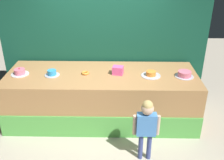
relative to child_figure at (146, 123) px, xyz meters
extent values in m
plane|color=#BCB29E|center=(-0.73, 0.51, -0.68)|extent=(12.00, 12.00, 0.00)
cube|color=#B27F4C|center=(-0.73, 1.13, -0.21)|extent=(3.51, 1.24, 0.95)
cube|color=#59B24C|center=(-0.73, 0.50, -0.47)|extent=(3.51, 0.02, 0.43)
cube|color=#144C38|center=(-0.73, 1.85, 0.74)|extent=(4.15, 0.08, 2.84)
cylinder|color=#3F4C8C|center=(-0.07, 0.00, -0.45)|extent=(0.07, 0.07, 0.47)
cylinder|color=#3F4C8C|center=(0.07, 0.00, -0.45)|extent=(0.07, 0.07, 0.47)
cube|color=#4C8CD8|center=(0.00, 0.00, -0.03)|extent=(0.29, 0.13, 0.36)
cylinder|color=beige|center=(-0.17, 0.00, -0.05)|extent=(0.06, 0.06, 0.33)
cylinder|color=beige|center=(0.17, 0.00, -0.05)|extent=(0.06, 0.06, 0.33)
sphere|color=beige|center=(0.00, 0.00, 0.24)|extent=(0.19, 0.19, 0.19)
sphere|color=tan|center=(0.00, 0.00, 0.29)|extent=(0.16, 0.16, 0.16)
cube|color=#ED569D|center=(-0.43, 1.13, 0.34)|extent=(0.22, 0.19, 0.15)
torus|color=orange|center=(-1.03, 1.13, 0.28)|extent=(0.15, 0.15, 0.04)
cylinder|color=silver|center=(-2.22, 1.09, 0.27)|extent=(0.32, 0.32, 0.01)
cylinder|color=pink|center=(-2.22, 1.09, 0.32)|extent=(0.20, 0.20, 0.09)
sphere|color=red|center=(-2.22, 1.09, 0.38)|extent=(0.02, 0.02, 0.02)
cylinder|color=silver|center=(-1.62, 1.06, 0.27)|extent=(0.27, 0.27, 0.01)
cylinder|color=#3399D8|center=(-1.62, 1.06, 0.32)|extent=(0.16, 0.16, 0.09)
cylinder|color=silver|center=(0.17, 1.07, 0.27)|extent=(0.35, 0.35, 0.01)
cylinder|color=orange|center=(0.17, 1.07, 0.31)|extent=(0.18, 0.18, 0.08)
cylinder|color=silver|center=(0.77, 1.05, 0.27)|extent=(0.33, 0.33, 0.01)
cylinder|color=pink|center=(0.77, 1.05, 0.32)|extent=(0.24, 0.24, 0.09)
camera|label=1|loc=(-0.45, -3.17, 2.26)|focal=41.49mm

